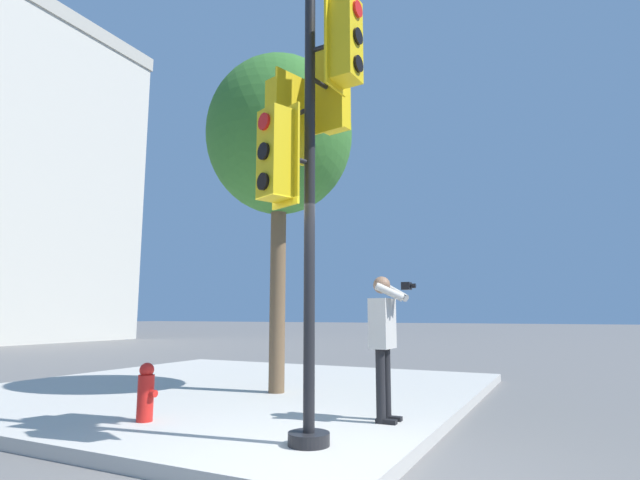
{
  "coord_description": "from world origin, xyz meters",
  "views": [
    {
      "loc": [
        -3.85,
        -1.88,
        1.38
      ],
      "look_at": [
        1.08,
        0.56,
        2.2
      ],
      "focal_mm": 28.0,
      "sensor_mm": 36.0,
      "label": 1
    }
  ],
  "objects_px": {
    "traffic_signal_pole": "(310,130)",
    "street_tree": "(280,137)",
    "fire_hydrant": "(146,392)",
    "person_photographer": "(384,333)"
  },
  "relations": [
    {
      "from": "traffic_signal_pole",
      "to": "street_tree",
      "type": "height_order",
      "value": "street_tree"
    },
    {
      "from": "fire_hydrant",
      "to": "traffic_signal_pole",
      "type": "bearing_deg",
      "value": -92.04
    },
    {
      "from": "person_photographer",
      "to": "street_tree",
      "type": "xyz_separation_m",
      "value": [
        1.31,
        2.28,
        3.25
      ]
    },
    {
      "from": "person_photographer",
      "to": "fire_hydrant",
      "type": "bearing_deg",
      "value": 116.15
    },
    {
      "from": "traffic_signal_pole",
      "to": "fire_hydrant",
      "type": "bearing_deg",
      "value": 87.96
    },
    {
      "from": "street_tree",
      "to": "fire_hydrant",
      "type": "distance_m",
      "value": 4.7
    },
    {
      "from": "street_tree",
      "to": "person_photographer",
      "type": "bearing_deg",
      "value": -119.91
    },
    {
      "from": "traffic_signal_pole",
      "to": "fire_hydrant",
      "type": "distance_m",
      "value": 3.59
    },
    {
      "from": "fire_hydrant",
      "to": "person_photographer",
      "type": "bearing_deg",
      "value": -63.85
    },
    {
      "from": "traffic_signal_pole",
      "to": "fire_hydrant",
      "type": "relative_size",
      "value": 7.27
    }
  ]
}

